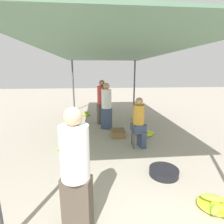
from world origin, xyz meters
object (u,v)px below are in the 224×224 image
at_px(banana_pile_left_2, 75,120).
at_px(banana_pile_left_1, 67,145).
at_px(banana_pile_right_0, 144,133).
at_px(basin_black, 164,172).
at_px(banana_pile_right_2, 138,118).
at_px(stool, 138,134).
at_px(crate_near, 118,133).
at_px(shopper_walking_far, 102,101).
at_px(banana_pile_left_0, 86,114).
at_px(shopper_walking_mid, 106,106).
at_px(vendor_foreground, 76,171).
at_px(banana_pile_right_1, 216,206).
at_px(vendor_seated, 139,122).

bearing_deg(banana_pile_left_2, banana_pile_left_1, -88.65).
bearing_deg(banana_pile_right_0, basin_black, -95.56).
distance_m(basin_black, banana_pile_right_2, 4.08).
distance_m(stool, basin_black, 1.42).
bearing_deg(stool, crate_near, 119.31).
bearing_deg(banana_pile_right_2, basin_black, -96.39).
bearing_deg(shopper_walking_far, stool, -68.93).
xyz_separation_m(banana_pile_left_0, shopper_walking_far, (0.70, -1.30, 0.81)).
xyz_separation_m(banana_pile_left_2, crate_near, (1.54, -1.73, 0.03)).
bearing_deg(crate_near, banana_pile_left_0, 112.04).
bearing_deg(shopper_walking_mid, crate_near, -69.69).
relative_size(banana_pile_left_0, banana_pile_right_2, 0.70).
height_order(basin_black, banana_pile_left_2, banana_pile_left_2).
distance_m(banana_pile_right_2, shopper_walking_far, 1.78).
bearing_deg(vendor_foreground, banana_pile_left_2, 96.90).
relative_size(vendor_foreground, shopper_walking_far, 0.96).
height_order(banana_pile_left_2, banana_pile_right_1, banana_pile_right_1).
height_order(stool, banana_pile_right_2, stool).
relative_size(stool, banana_pile_left_0, 1.06).
relative_size(vendor_seated, banana_pile_right_2, 2.18).
relative_size(vendor_foreground, crate_near, 3.79).
bearing_deg(banana_pile_right_1, crate_near, 109.08).
distance_m(banana_pile_right_1, banana_pile_right_2, 5.01).
bearing_deg(stool, banana_pile_left_2, 128.08).
bearing_deg(banana_pile_left_2, banana_pile_right_2, 3.05).
relative_size(vendor_foreground, banana_pile_right_2, 2.62).
relative_size(banana_pile_left_1, shopper_walking_mid, 0.30).
bearing_deg(banana_pile_left_1, banana_pile_right_2, 45.26).
relative_size(banana_pile_right_2, shopper_walking_far, 0.37).
relative_size(banana_pile_left_0, banana_pile_left_2, 0.88).
relative_size(banana_pile_left_0, crate_near, 1.01).
bearing_deg(basin_black, shopper_walking_mid, 107.68).
height_order(vendor_seated, banana_pile_left_1, vendor_seated).
bearing_deg(banana_pile_right_0, banana_pile_left_1, -162.21).
relative_size(basin_black, banana_pile_right_0, 0.92).
bearing_deg(basin_black, banana_pile_right_2, 83.61).
height_order(vendor_seated, shopper_walking_mid, shopper_walking_mid).
distance_m(banana_pile_left_2, shopper_walking_far, 1.39).
distance_m(vendor_seated, banana_pile_left_2, 3.30).
distance_m(banana_pile_right_1, shopper_walking_mid, 4.26).
relative_size(banana_pile_left_2, shopper_walking_far, 0.29).
distance_m(vendor_seated, banana_pile_right_0, 1.12).
relative_size(banana_pile_left_1, banana_pile_left_2, 0.98).
bearing_deg(banana_pile_right_0, vendor_seated, -115.58).
distance_m(banana_pile_left_2, banana_pile_right_1, 5.53).
relative_size(basin_black, banana_pile_left_2, 1.17).
bearing_deg(vendor_foreground, banana_pile_right_2, 68.35).
relative_size(basin_black, banana_pile_right_1, 1.04).
height_order(stool, banana_pile_right_0, stool).
height_order(banana_pile_right_0, banana_pile_right_1, banana_pile_right_1).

